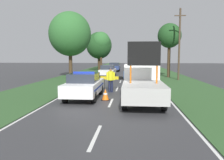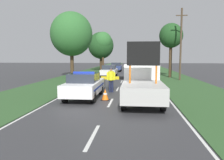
# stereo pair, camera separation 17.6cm
# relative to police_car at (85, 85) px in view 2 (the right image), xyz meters

# --- Properties ---
(ground_plane) EXTENTS (160.00, 160.00, 0.00)m
(ground_plane) POSITION_rel_police_car_xyz_m (1.75, -0.94, -0.81)
(ground_plane) COLOR #333335
(lane_markings) EXTENTS (6.89, 67.99, 0.01)m
(lane_markings) POSITION_rel_police_car_xyz_m (1.75, 15.58, -0.80)
(lane_markings) COLOR silver
(lane_markings) RESTS_ON ground
(grass_verge_left) EXTENTS (4.86, 120.00, 0.03)m
(grass_verge_left) POSITION_rel_police_car_xyz_m (-4.18, 19.06, -0.79)
(grass_verge_left) COLOR #2D5128
(grass_verge_left) RESTS_ON ground
(grass_verge_right) EXTENTS (4.86, 120.00, 0.03)m
(grass_verge_right) POSITION_rel_police_car_xyz_m (7.67, 19.06, -0.79)
(grass_verge_right) COLOR #2D5128
(grass_verge_right) RESTS_ON ground
(police_car) EXTENTS (1.86, 4.66, 1.66)m
(police_car) POSITION_rel_police_car_xyz_m (0.00, 0.00, 0.00)
(police_car) COLOR white
(police_car) RESTS_ON ground
(work_truck) EXTENTS (2.10, 5.55, 3.31)m
(work_truck) POSITION_rel_police_car_xyz_m (3.49, -0.68, 0.25)
(work_truck) COLOR white
(work_truck) RESTS_ON ground
(road_barrier) EXTENTS (2.83, 0.08, 1.04)m
(road_barrier) POSITION_rel_police_car_xyz_m (1.89, 3.63, 0.05)
(road_barrier) COLOR black
(road_barrier) RESTS_ON ground
(police_officer) EXTENTS (0.63, 0.40, 1.76)m
(police_officer) POSITION_rel_police_car_xyz_m (1.39, 2.44, 0.24)
(police_officer) COLOR #191E38
(police_officer) RESTS_ON ground
(pedestrian_civilian) EXTENTS (0.65, 0.41, 1.80)m
(pedestrian_civilian) POSITION_rel_police_car_xyz_m (2.60, 3.10, 0.25)
(pedestrian_civilian) COLOR brown
(pedestrian_civilian) RESTS_ON ground
(traffic_cone_near_police) EXTENTS (0.51, 0.51, 0.71)m
(traffic_cone_near_police) POSITION_rel_police_car_xyz_m (-0.73, 3.44, -0.46)
(traffic_cone_near_police) COLOR black
(traffic_cone_near_police) RESTS_ON ground
(traffic_cone_centre_front) EXTENTS (0.49, 0.49, 0.67)m
(traffic_cone_centre_front) POSITION_rel_police_car_xyz_m (1.36, -0.53, -0.48)
(traffic_cone_centre_front) COLOR black
(traffic_cone_centre_front) RESTS_ON ground
(traffic_cone_near_truck) EXTENTS (0.45, 0.45, 0.62)m
(traffic_cone_near_truck) POSITION_rel_police_car_xyz_m (2.33, 3.90, -0.50)
(traffic_cone_near_truck) COLOR black
(traffic_cone_near_truck) RESTS_ON ground
(traffic_cone_behind_barrier) EXTENTS (0.37, 0.37, 0.51)m
(traffic_cone_behind_barrier) POSITION_rel_police_car_xyz_m (3.25, 4.63, -0.55)
(traffic_cone_behind_barrier) COLOR black
(traffic_cone_behind_barrier) RESTS_ON ground
(queued_car_sedan_silver) EXTENTS (1.85, 4.33, 1.50)m
(queued_car_sedan_silver) POSITION_rel_police_car_xyz_m (3.43, 9.26, -0.01)
(queued_car_sedan_silver) COLOR #B2B2B7
(queued_car_sedan_silver) RESTS_ON ground
(queued_car_van_white) EXTENTS (1.82, 4.66, 1.51)m
(queued_car_van_white) POSITION_rel_police_car_xyz_m (-0.16, 14.77, -0.02)
(queued_car_van_white) COLOR silver
(queued_car_van_white) RESTS_ON ground
(queued_car_wagon_maroon) EXTENTS (1.90, 3.90, 1.47)m
(queued_car_wagon_maroon) POSITION_rel_police_car_xyz_m (3.57, 20.54, -0.04)
(queued_car_wagon_maroon) COLOR maroon
(queued_car_wagon_maroon) RESTS_ON ground
(queued_car_hatch_blue) EXTENTS (1.85, 4.00, 1.55)m
(queued_car_hatch_blue) POSITION_rel_police_car_xyz_m (-0.16, 25.53, -0.01)
(queued_car_hatch_blue) COLOR navy
(queued_car_hatch_blue) RESTS_ON ground
(roadside_tree_near_left) EXTENTS (3.12, 3.12, 5.54)m
(roadside_tree_near_left) POSITION_rel_police_car_xyz_m (-4.41, 34.80, 3.07)
(roadside_tree_near_left) COLOR #42301E
(roadside_tree_near_left) RESTS_ON ground
(roadside_tree_near_right) EXTENTS (5.08, 5.08, 7.99)m
(roadside_tree_near_right) POSITION_rel_police_car_xyz_m (-4.60, 13.15, 4.50)
(roadside_tree_near_right) COLOR #42301E
(roadside_tree_near_right) RESTS_ON ground
(roadside_tree_mid_left) EXTENTS (2.85, 2.85, 6.64)m
(roadside_tree_mid_left) POSITION_rel_police_car_xyz_m (7.47, 14.43, 4.27)
(roadside_tree_mid_left) COLOR #42301E
(roadside_tree_mid_left) RESTS_ON ground
(roadside_tree_mid_right) EXTENTS (4.55, 4.55, 6.99)m
(roadside_tree_mid_right) POSITION_rel_police_car_xyz_m (-2.97, 26.05, 3.78)
(roadside_tree_mid_right) COLOR #42301E
(roadside_tree_mid_right) RESTS_ON ground
(roadside_tree_far_left) EXTENTS (3.14, 3.14, 6.94)m
(roadside_tree_far_left) POSITION_rel_police_car_xyz_m (-2.50, 25.26, 4.43)
(roadside_tree_far_left) COLOR #42301E
(roadside_tree_far_left) RESTS_ON ground
(utility_pole) EXTENTS (1.20, 0.20, 7.74)m
(utility_pole) POSITION_rel_police_car_xyz_m (8.04, 11.37, 3.18)
(utility_pole) COLOR #473828
(utility_pole) RESTS_ON ground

